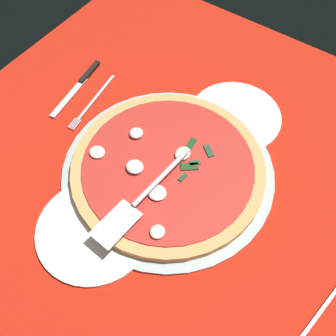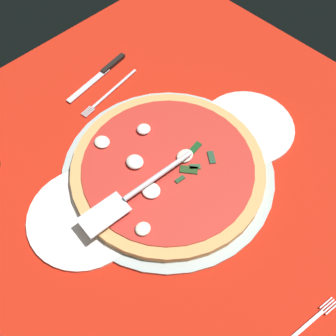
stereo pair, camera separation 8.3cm
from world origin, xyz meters
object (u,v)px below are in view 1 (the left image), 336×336
place_setting_far (86,93)px  pizza_server (142,197)px  dinner_plate_left (94,230)px  dinner_plate_right (235,117)px  pizza (168,168)px  place_setting_near (330,330)px

place_setting_far → pizza_server: bearing=52.2°
pizza_server → place_setting_far: bearing=-115.1°
dinner_plate_left → pizza_server: 10.97cm
dinner_plate_right → place_setting_far: bearing=113.0°
pizza → dinner_plate_right: bearing=-10.7°
dinner_plate_right → place_setting_far: (-13.69, 32.27, -0.14)cm
dinner_plate_left → dinner_plate_right: bearing=-11.2°
dinner_plate_right → pizza: pizza is taller
pizza → place_setting_far: bearing=75.9°
dinner_plate_left → place_setting_far: bearing=43.6°
dinner_plate_left → dinner_plate_right: same height
dinner_plate_left → pizza: bearing=-11.8°
dinner_plate_right → pizza_server: 30.69cm
dinner_plate_left → place_setting_far: (25.67, 24.49, -0.14)cm
dinner_plate_left → place_setting_far: place_setting_far is taller
pizza → place_setting_near: bearing=-103.9°
pizza_server → place_setting_near: bearing=94.0°
pizza → pizza_server: bearing=-175.4°
dinner_plate_left → place_setting_near: place_setting_near is taller
dinner_plate_left → place_setting_near: 44.39cm
pizza → place_setting_far: size_ratio=2.01×
dinner_plate_right → pizza_server: pizza_server is taller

